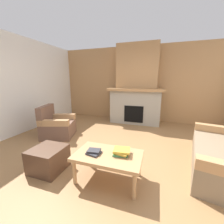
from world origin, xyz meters
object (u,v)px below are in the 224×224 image
armchair (57,126)px  ottoman (49,159)px  fireplace (136,90)px  coffee_table (108,157)px

armchair → ottoman: size_ratio=1.85×
armchair → ottoman: 1.53m
fireplace → ottoman: bearing=-106.1°
fireplace → ottoman: 3.55m
coffee_table → armchair: bearing=148.5°
coffee_table → ottoman: bearing=-175.0°
armchair → coffee_table: bearing=-31.5°
coffee_table → ottoman: (-1.05, -0.09, -0.18)m
fireplace → armchair: 2.85m
fireplace → coffee_table: (0.10, -3.19, -0.79)m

